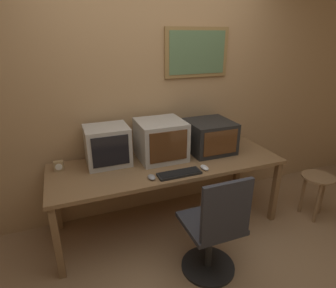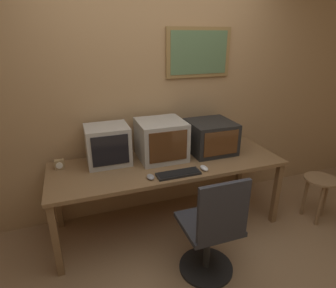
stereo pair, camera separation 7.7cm
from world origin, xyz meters
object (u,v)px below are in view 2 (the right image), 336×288
at_px(mouse_far_corner, 150,177).
at_px(side_stool, 319,188).
at_px(mouse_near_keyboard, 204,168).
at_px(office_chair, 212,234).
at_px(keyboard_main, 178,174).
at_px(monitor_right, 211,137).
at_px(monitor_left, 108,145).
at_px(monitor_center, 161,140).
at_px(desk_clock, 59,164).

height_order(mouse_far_corner, side_stool, mouse_far_corner).
xyz_separation_m(mouse_near_keyboard, office_chair, (-0.16, -0.50, -0.33)).
distance_m(keyboard_main, side_stool, 1.59).
bearing_deg(mouse_far_corner, monitor_right, 26.26).
relative_size(monitor_left, monitor_center, 0.89).
relative_size(mouse_far_corner, side_stool, 0.20).
distance_m(monitor_right, mouse_far_corner, 0.88).
bearing_deg(mouse_far_corner, mouse_near_keyboard, -0.27).
bearing_deg(side_stool, mouse_near_keyboard, 171.85).
xyz_separation_m(monitor_right, desk_clock, (-1.52, 0.08, -0.12)).
bearing_deg(keyboard_main, monitor_right, 37.54).
distance_m(monitor_right, office_chair, 1.08).
distance_m(monitor_center, mouse_far_corner, 0.49).
distance_m(office_chair, side_stool, 1.47).
relative_size(monitor_center, mouse_far_corner, 4.51).
distance_m(mouse_far_corner, side_stool, 1.84).
distance_m(mouse_near_keyboard, side_stool, 1.34).
xyz_separation_m(mouse_far_corner, office_chair, (0.36, -0.50, -0.33)).
xyz_separation_m(monitor_right, office_chair, (-0.42, -0.88, -0.47)).
relative_size(monitor_right, side_stool, 0.93).
xyz_separation_m(monitor_center, office_chair, (0.13, -0.90, -0.50)).
bearing_deg(monitor_right, keyboard_main, -142.46).
height_order(monitor_left, monitor_center, monitor_center).
bearing_deg(side_stool, mouse_far_corner, 174.11).
bearing_deg(office_chair, monitor_left, 124.25).
bearing_deg(office_chair, mouse_near_keyboard, 72.10).
bearing_deg(monitor_left, desk_clock, 178.40).
xyz_separation_m(mouse_far_corner, side_stool, (1.80, -0.19, -0.37)).
height_order(mouse_far_corner, office_chair, office_chair).
xyz_separation_m(monitor_left, mouse_far_corner, (0.29, -0.45, -0.17)).
xyz_separation_m(mouse_near_keyboard, side_stool, (1.28, -0.18, -0.37)).
bearing_deg(keyboard_main, office_chair, -78.04).
relative_size(mouse_far_corner, desk_clock, 1.11).
height_order(monitor_center, desk_clock, monitor_center).
height_order(monitor_right, side_stool, monitor_right).
bearing_deg(keyboard_main, desk_clock, 154.25).
height_order(monitor_center, mouse_near_keyboard, monitor_center).
relative_size(monitor_center, monitor_right, 0.99).
xyz_separation_m(monitor_left, keyboard_main, (0.55, -0.47, -0.17)).
bearing_deg(mouse_far_corner, monitor_center, 59.97).
bearing_deg(mouse_near_keyboard, keyboard_main, -176.81).
relative_size(desk_clock, side_stool, 0.18).
height_order(monitor_left, mouse_far_corner, monitor_left).
relative_size(monitor_left, desk_clock, 4.47).
height_order(monitor_right, mouse_near_keyboard, monitor_right).
distance_m(monitor_right, keyboard_main, 0.67).
height_order(monitor_left, side_stool, monitor_left).
xyz_separation_m(office_chair, side_stool, (1.44, 0.31, -0.04)).
bearing_deg(mouse_far_corner, desk_clock, 148.00).
distance_m(monitor_left, monitor_right, 1.07).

